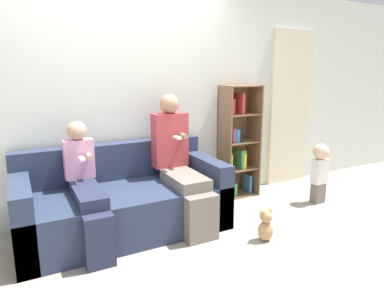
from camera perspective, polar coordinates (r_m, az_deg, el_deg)
ground_plane at (r=3.20m, az=-4.65°, el=-17.19°), size 14.00×14.00×0.00m
back_wall at (r=3.78m, az=-11.27°, el=7.52°), size 10.00×0.06×2.55m
curtain_panel at (r=4.97m, az=16.06°, el=5.73°), size 0.69×0.04×2.10m
couch at (r=3.49m, az=-11.31°, el=-9.66°), size 1.96×0.91×0.82m
adult_seated at (r=3.49m, az=-2.10°, el=-2.70°), size 0.37×0.87×1.33m
child_seated at (r=3.20m, az=-17.15°, el=-6.78°), size 0.28×0.88×1.10m
toddler_standing at (r=4.35m, az=20.52°, el=-3.87°), size 0.19×0.19×0.72m
bookshelf at (r=4.33m, az=7.47°, el=0.17°), size 0.46×0.31×1.39m
teddy_bear at (r=3.35m, az=12.18°, el=-13.19°), size 0.15×0.13×0.31m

